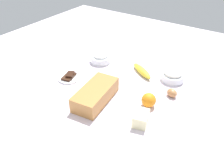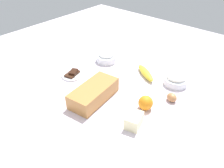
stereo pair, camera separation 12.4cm
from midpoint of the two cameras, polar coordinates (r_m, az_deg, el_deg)
The scene contains 9 objects.
ground_plane at distance 1.27m, azimuth 2.80°, elevation -1.95°, with size 2.40×2.40×0.02m, color silver.
loaf_pan at distance 1.17m, azimuth -1.58°, elevation -2.32°, with size 0.29×0.16×0.08m.
flour_bowl at distance 1.36m, azimuth 18.28°, elevation 0.98°, with size 0.13×0.13×0.07m.
sugar_bowl at distance 1.53m, azimuth 0.98°, elevation 6.68°, with size 0.14×0.14×0.07m.
banana at distance 1.40m, azimuth 10.94°, elevation 2.67°, with size 0.19×0.04×0.04m, color yellow.
orange_fruit at distance 1.14m, azimuth 11.54°, elevation -4.76°, with size 0.07×0.07×0.07m, color orange.
butter_block at distance 1.05m, azimuth 8.96°, elevation -9.15°, with size 0.09×0.06×0.06m, color #F4EDB2.
egg_near_butter at distance 1.23m, azimuth 17.57°, elevation -3.33°, with size 0.04×0.04×0.06m, color #B27849.
chocolate_plate at distance 1.39m, azimuth -7.36°, elevation 2.30°, with size 0.13×0.13×0.03m.
Camera 2 is at (-0.77, -0.67, 0.75)m, focal length 36.50 mm.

